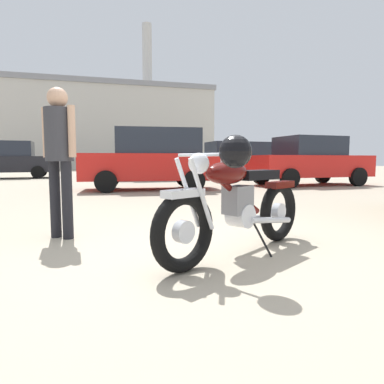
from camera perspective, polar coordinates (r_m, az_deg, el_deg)
name	(u,v)px	position (r m, az deg, el deg)	size (l,w,h in m)	color
ground_plane	(201,253)	(3.25, 1.51, -10.20)	(80.00, 80.00, 0.00)	tan
vintage_motorcycle	(238,202)	(3.09, 7.72, -1.73)	(1.85, 1.19, 1.07)	black
bystander	(59,147)	(4.03, -21.46, 7.10)	(0.37, 0.33, 1.66)	black
white_estate_far	(309,161)	(12.41, 19.04, 4.93)	(4.29, 2.11, 1.67)	black
silver_sedan_mid	(159,159)	(15.25, -5.64, 5.53)	(3.91, 1.85, 1.78)	black
red_hatchback_near	(152,159)	(10.11, -6.73, 5.60)	(4.04, 2.12, 1.78)	black
pale_sedan_back	(10,159)	(18.64, -28.31, 4.88)	(3.99, 2.00, 1.78)	black
blue_hatchback_right	(240,159)	(16.79, 8.07, 5.57)	(4.78, 2.15, 1.74)	black
industrial_building	(96,130)	(40.32, -15.86, 10.08)	(23.99, 13.62, 16.41)	beige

